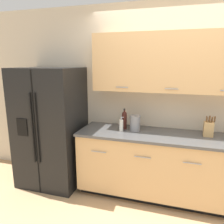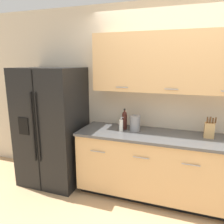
% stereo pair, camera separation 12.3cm
% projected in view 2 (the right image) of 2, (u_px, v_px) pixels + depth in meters
% --- Properties ---
extents(wall_back, '(10.00, 0.39, 2.60)m').
position_uv_depth(wall_back, '(180.00, 91.00, 2.90)').
color(wall_back, beige).
rests_on(wall_back, ground_plane).
extents(counter_unit, '(2.38, 0.64, 0.90)m').
position_uv_depth(counter_unit, '(167.00, 167.00, 2.88)').
color(counter_unit, black).
rests_on(counter_unit, ground_plane).
extents(refrigerator, '(0.89, 0.76, 1.73)m').
position_uv_depth(refrigerator, '(52.00, 126.00, 3.28)').
color(refrigerator, black).
rests_on(refrigerator, ground_plane).
extents(knife_block, '(0.13, 0.09, 0.27)m').
position_uv_depth(knife_block, '(209.00, 130.00, 2.68)').
color(knife_block, tan).
rests_on(knife_block, counter_unit).
extents(wine_bottle, '(0.07, 0.07, 0.29)m').
position_uv_depth(wine_bottle, '(124.00, 120.00, 3.02)').
color(wine_bottle, '#3D1914').
rests_on(wine_bottle, counter_unit).
extents(soap_dispenser, '(0.06, 0.06, 0.20)m').
position_uv_depth(soap_dispenser, '(121.00, 125.00, 2.94)').
color(soap_dispenser, silver).
rests_on(soap_dispenser, counter_unit).
extents(steel_canister, '(0.14, 0.14, 0.23)m').
position_uv_depth(steel_canister, '(135.00, 123.00, 2.94)').
color(steel_canister, gray).
rests_on(steel_canister, counter_unit).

